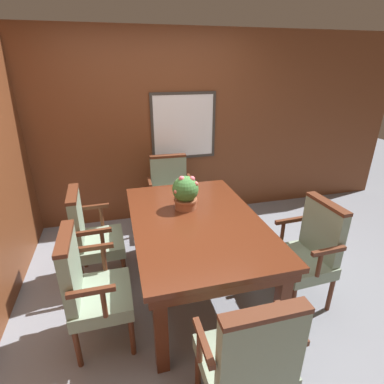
% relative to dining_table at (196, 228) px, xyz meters
% --- Properties ---
extents(ground_plane, '(14.00, 14.00, 0.00)m').
position_rel_dining_table_xyz_m(ground_plane, '(-0.09, -0.06, -0.67)').
color(ground_plane, gray).
extents(wall_back, '(7.20, 0.08, 2.45)m').
position_rel_dining_table_xyz_m(wall_back, '(-0.09, 1.65, 0.56)').
color(wall_back, brown).
rests_on(wall_back, ground_plane).
extents(dining_table, '(1.13, 1.73, 0.76)m').
position_rel_dining_table_xyz_m(dining_table, '(0.00, 0.00, 0.00)').
color(dining_table, '#562614').
rests_on(dining_table, ground_plane).
extents(chair_left_far, '(0.47, 0.57, 0.97)m').
position_rel_dining_table_xyz_m(chair_left_far, '(-0.94, 0.40, -0.14)').
color(chair_left_far, '#562B19').
rests_on(chair_left_far, ground_plane).
extents(chair_right_near, '(0.47, 0.57, 0.97)m').
position_rel_dining_table_xyz_m(chair_right_near, '(0.94, -0.37, -0.14)').
color(chair_right_near, '#562B19').
rests_on(chair_right_near, ground_plane).
extents(chair_head_far, '(0.56, 0.46, 0.97)m').
position_rel_dining_table_xyz_m(chair_head_far, '(-0.00, 1.25, -0.14)').
color(chair_head_far, '#562B19').
rests_on(chair_head_far, ground_plane).
extents(chair_left_near, '(0.45, 0.56, 0.97)m').
position_rel_dining_table_xyz_m(chair_left_near, '(-0.92, -0.37, -0.14)').
color(chair_left_near, '#562B19').
rests_on(chair_left_near, ground_plane).
extents(chair_head_near, '(0.56, 0.45, 0.97)m').
position_rel_dining_table_xyz_m(chair_head_near, '(-0.03, -1.22, -0.14)').
color(chair_head_near, '#562B19').
rests_on(chair_head_near, ground_plane).
extents(potted_plant, '(0.26, 0.25, 0.33)m').
position_rel_dining_table_xyz_m(potted_plant, '(-0.04, 0.24, 0.26)').
color(potted_plant, '#9E5638').
rests_on(potted_plant, dining_table).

